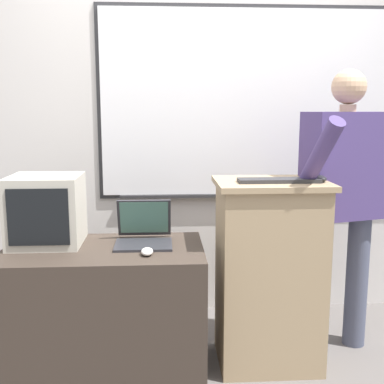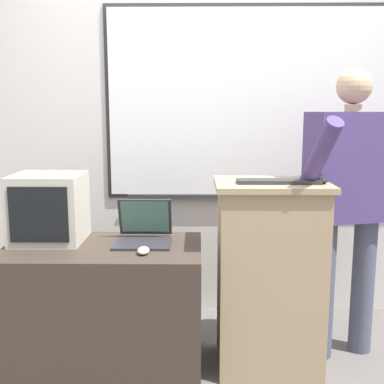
{
  "view_description": "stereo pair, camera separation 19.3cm",
  "coord_description": "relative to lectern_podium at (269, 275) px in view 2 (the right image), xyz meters",
  "views": [
    {
      "loc": [
        -0.24,
        -2.03,
        1.41
      ],
      "look_at": [
        -0.08,
        0.54,
        0.97
      ],
      "focal_mm": 45.0,
      "sensor_mm": 36.0,
      "label": 1
    },
    {
      "loc": [
        -0.05,
        -2.03,
        1.41
      ],
      "look_at": [
        -0.08,
        0.54,
        0.97
      ],
      "focal_mm": 45.0,
      "sensor_mm": 36.0,
      "label": 2
    }
  ],
  "objects": [
    {
      "name": "side_desk",
      "position": [
        -0.89,
        -0.06,
        -0.17
      ],
      "size": [
        1.04,
        0.6,
        0.7
      ],
      "color": "#382D26",
      "rests_on": "ground_plane"
    },
    {
      "name": "crt_monitor",
      "position": [
        -1.2,
        0.04,
        0.36
      ],
      "size": [
        0.37,
        0.36,
        0.37
      ],
      "color": "#BCB7A8",
      "rests_on": "side_desk"
    },
    {
      "name": "laptop",
      "position": [
        -0.68,
        0.04,
        0.24
      ],
      "size": [
        0.3,
        0.31,
        0.23
      ],
      "color": "#28282D",
      "rests_on": "side_desk"
    },
    {
      "name": "computer_mouse_by_laptop",
      "position": [
        -0.66,
        -0.2,
        0.2
      ],
      "size": [
        0.06,
        0.1,
        0.03
      ],
      "color": "silver",
      "rests_on": "side_desk"
    },
    {
      "name": "computer_mouse_by_keyboard",
      "position": [
        0.25,
        -0.05,
        0.53
      ],
      "size": [
        0.06,
        0.1,
        0.03
      ],
      "color": "black",
      "rests_on": "lectern_podium"
    },
    {
      "name": "back_wall",
      "position": [
        -0.31,
        0.81,
        0.81
      ],
      "size": [
        6.4,
        0.17,
        2.65
      ],
      "color": "silver",
      "rests_on": "ground_plane"
    },
    {
      "name": "lectern_podium",
      "position": [
        0.0,
        0.0,
        0.0
      ],
      "size": [
        0.6,
        0.46,
        1.04
      ],
      "color": "tan",
      "rests_on": "ground_plane"
    },
    {
      "name": "wireless_keyboard",
      "position": [
        0.03,
        -0.06,
        0.53
      ],
      "size": [
        0.43,
        0.12,
        0.02
      ],
      "color": "#2D2D30",
      "rests_on": "lectern_podium"
    },
    {
      "name": "person_presenter",
      "position": [
        0.45,
        0.13,
        0.43
      ],
      "size": [
        0.64,
        0.62,
        1.63
      ],
      "rotation": [
        0.0,
        0.0,
        0.26
      ],
      "color": "#474C60",
      "rests_on": "ground_plane"
    }
  ]
}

